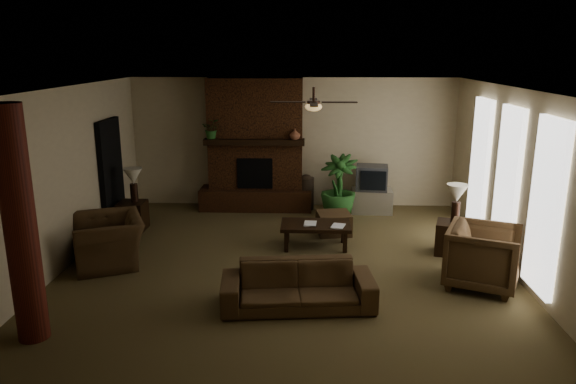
{
  "coord_description": "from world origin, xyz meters",
  "views": [
    {
      "loc": [
        0.31,
        -8.09,
        3.33
      ],
      "look_at": [
        0.0,
        0.4,
        1.1
      ],
      "focal_mm": 33.47,
      "sensor_mm": 36.0,
      "label": 1
    }
  ],
  "objects_px": {
    "side_table_left": "(133,216)",
    "lamp_left": "(133,179)",
    "log_column": "(20,227)",
    "armchair_left": "(108,233)",
    "coffee_table": "(316,227)",
    "tv_stand": "(372,201)",
    "ottoman": "(334,223)",
    "side_table_right": "(451,238)",
    "sofa": "(298,279)",
    "floor_vase": "(306,190)",
    "lamp_right": "(457,196)",
    "armchair_right": "(483,254)",
    "floor_plant": "(338,201)"
  },
  "relations": [
    {
      "from": "side_table_left",
      "to": "lamp_left",
      "type": "relative_size",
      "value": 0.85
    },
    {
      "from": "log_column",
      "to": "armchair_left",
      "type": "distance_m",
      "value": 2.5
    },
    {
      "from": "coffee_table",
      "to": "tv_stand",
      "type": "bearing_deg",
      "value": 60.45
    },
    {
      "from": "side_table_left",
      "to": "coffee_table",
      "type": "bearing_deg",
      "value": -13.34
    },
    {
      "from": "armchair_left",
      "to": "ottoman",
      "type": "height_order",
      "value": "armchair_left"
    },
    {
      "from": "log_column",
      "to": "ottoman",
      "type": "distance_m",
      "value": 5.59
    },
    {
      "from": "ottoman",
      "to": "side_table_right",
      "type": "distance_m",
      "value": 2.17
    },
    {
      "from": "sofa",
      "to": "floor_vase",
      "type": "relative_size",
      "value": 2.64
    },
    {
      "from": "tv_stand",
      "to": "side_table_right",
      "type": "distance_m",
      "value": 2.61
    },
    {
      "from": "log_column",
      "to": "tv_stand",
      "type": "distance_m",
      "value": 7.18
    },
    {
      "from": "ottoman",
      "to": "lamp_right",
      "type": "relative_size",
      "value": 0.92
    },
    {
      "from": "sofa",
      "to": "side_table_left",
      "type": "xyz_separation_m",
      "value": [
        -3.23,
        3.1,
        -0.12
      ]
    },
    {
      "from": "tv_stand",
      "to": "lamp_left",
      "type": "xyz_separation_m",
      "value": [
        -4.67,
        -1.29,
        0.75
      ]
    },
    {
      "from": "log_column",
      "to": "coffee_table",
      "type": "height_order",
      "value": "log_column"
    },
    {
      "from": "coffee_table",
      "to": "tv_stand",
      "type": "relative_size",
      "value": 1.41
    },
    {
      "from": "tv_stand",
      "to": "side_table_left",
      "type": "bearing_deg",
      "value": -161.58
    },
    {
      "from": "armchair_right",
      "to": "side_table_right",
      "type": "distance_m",
      "value": 1.34
    },
    {
      "from": "log_column",
      "to": "lamp_right",
      "type": "distance_m",
      "value": 6.51
    },
    {
      "from": "armchair_left",
      "to": "lamp_right",
      "type": "height_order",
      "value": "lamp_right"
    },
    {
      "from": "armchair_left",
      "to": "side_table_left",
      "type": "height_order",
      "value": "armchair_left"
    },
    {
      "from": "lamp_left",
      "to": "log_column",
      "type": "bearing_deg",
      "value": -89.61
    },
    {
      "from": "armchair_right",
      "to": "ottoman",
      "type": "distance_m",
      "value": 3.08
    },
    {
      "from": "log_column",
      "to": "coffee_table",
      "type": "bearing_deg",
      "value": 43.11
    },
    {
      "from": "log_column",
      "to": "side_table_left",
      "type": "bearing_deg",
      "value": 91.15
    },
    {
      "from": "armchair_right",
      "to": "floor_vase",
      "type": "xyz_separation_m",
      "value": [
        -2.57,
        3.88,
        -0.07
      ]
    },
    {
      "from": "tv_stand",
      "to": "lamp_right",
      "type": "height_order",
      "value": "lamp_right"
    },
    {
      "from": "ottoman",
      "to": "lamp_left",
      "type": "xyz_separation_m",
      "value": [
        -3.8,
        0.12,
        0.8
      ]
    },
    {
      "from": "log_column",
      "to": "armchair_left",
      "type": "bearing_deg",
      "value": 88.0
    },
    {
      "from": "armchair_right",
      "to": "sofa",
      "type": "bearing_deg",
      "value": 128.35
    },
    {
      "from": "log_column",
      "to": "sofa",
      "type": "distance_m",
      "value": 3.43
    },
    {
      "from": "floor_plant",
      "to": "armchair_left",
      "type": "bearing_deg",
      "value": -146.09
    },
    {
      "from": "coffee_table",
      "to": "side_table_right",
      "type": "xyz_separation_m",
      "value": [
        2.29,
        -0.22,
        -0.1
      ]
    },
    {
      "from": "side_table_left",
      "to": "lamp_right",
      "type": "distance_m",
      "value": 5.97
    },
    {
      "from": "armchair_left",
      "to": "coffee_table",
      "type": "xyz_separation_m",
      "value": [
        3.33,
        0.86,
        -0.15
      ]
    },
    {
      "from": "side_table_right",
      "to": "armchair_left",
      "type": "bearing_deg",
      "value": -173.48
    },
    {
      "from": "armchair_right",
      "to": "side_table_left",
      "type": "bearing_deg",
      "value": 90.97
    },
    {
      "from": "armchair_left",
      "to": "side_table_right",
      "type": "distance_m",
      "value": 5.67
    },
    {
      "from": "log_column",
      "to": "side_table_left",
      "type": "xyz_separation_m",
      "value": [
        -0.08,
        4.03,
        -1.12
      ]
    },
    {
      "from": "armchair_right",
      "to": "floor_plant",
      "type": "distance_m",
      "value": 3.76
    },
    {
      "from": "log_column",
      "to": "armchair_right",
      "type": "relative_size",
      "value": 2.8
    },
    {
      "from": "coffee_table",
      "to": "floor_plant",
      "type": "relative_size",
      "value": 0.91
    },
    {
      "from": "armchair_right",
      "to": "side_table_left",
      "type": "xyz_separation_m",
      "value": [
        -5.89,
        2.36,
        -0.22
      ]
    },
    {
      "from": "armchair_right",
      "to": "floor_plant",
      "type": "height_order",
      "value": "armchair_right"
    },
    {
      "from": "armchair_right",
      "to": "lamp_left",
      "type": "xyz_separation_m",
      "value": [
        -5.84,
        2.4,
        0.5
      ]
    },
    {
      "from": "sofa",
      "to": "floor_plant",
      "type": "bearing_deg",
      "value": 73.83
    },
    {
      "from": "side_table_right",
      "to": "lamp_right",
      "type": "bearing_deg",
      "value": 34.34
    },
    {
      "from": "tv_stand",
      "to": "sofa",
      "type": "bearing_deg",
      "value": -105.9
    },
    {
      "from": "log_column",
      "to": "floor_plant",
      "type": "xyz_separation_m",
      "value": [
        3.9,
        4.9,
        -1.03
      ]
    },
    {
      "from": "armchair_right",
      "to": "lamp_left",
      "type": "bearing_deg",
      "value": 90.47
    },
    {
      "from": "coffee_table",
      "to": "lamp_right",
      "type": "distance_m",
      "value": 2.43
    }
  ]
}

